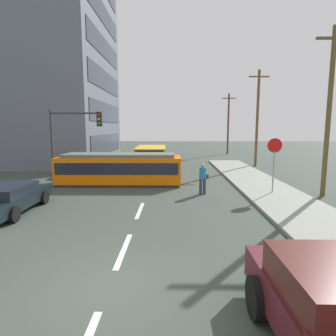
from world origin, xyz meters
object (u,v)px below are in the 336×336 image
Objects in this scene: stop_sign at (274,154)px; utility_pole_far at (228,123)px; parked_sedan_far at (84,166)px; streetcar_tram at (120,168)px; pedestrian_crossing at (203,177)px; utility_pole_mid at (257,117)px; city_bus at (151,156)px; utility_pole_near at (329,110)px; traffic_light_mast at (73,133)px; parked_sedan_mid at (9,198)px.

stop_sign is 0.36× the size of utility_pole_far.
streetcar_tram is at bearing -47.58° from parked_sedan_far.
parked_sedan_far is 14.14m from stop_sign.
utility_pole_mid is at bearing 61.86° from pedestrian_crossing.
city_bus is 3.49× the size of pedestrian_crossing.
utility_pole_near reaches higher than pedestrian_crossing.
pedestrian_crossing is 10.90m from parked_sedan_far.
city_bus reaches higher than pedestrian_crossing.
stop_sign is 24.01m from utility_pole_far.
traffic_light_mast is (1.07, -5.01, 2.64)m from parked_sedan_far.
stop_sign is 0.34× the size of utility_pole_near.
parked_sedan_mid is at bearing -100.58° from traffic_light_mast.
stop_sign is (12.23, 3.44, 1.57)m from parked_sedan_mid.
parked_sedan_far is at bearing 102.04° from traffic_light_mast.
utility_pole_mid reaches higher than pedestrian_crossing.
streetcar_tram reaches higher than city_bus.
traffic_light_mast reaches higher than parked_sedan_mid.
streetcar_tram is at bearing 162.26° from stop_sign.
stop_sign is (12.33, -6.75, 1.57)m from parked_sedan_far.
city_bus is 14.18m from parked_sedan_mid.
parked_sedan_mid is 0.55× the size of utility_pole_far.
streetcar_tram is 23.88m from utility_pole_far.
stop_sign reaches higher than parked_sedan_far.
parked_sedan_mid is at bearing -157.63° from pedestrian_crossing.
utility_pole_near reaches higher than city_bus.
streetcar_tram is 3.57m from traffic_light_mast.
streetcar_tram is at bearing 22.39° from traffic_light_mast.
traffic_light_mast reaches higher than city_bus.
utility_pole_mid is at bearing 90.81° from utility_pole_near.
stop_sign is at bearing -28.69° from parked_sedan_far.
traffic_light_mast is at bearing -116.15° from city_bus.
pedestrian_crossing is 0.19× the size of utility_pole_mid.
streetcar_tram is 12.15m from utility_pole_near.
utility_pole_near is (2.55, -0.21, 2.24)m from stop_sign.
utility_pole_mid is (-0.17, 11.71, 0.12)m from utility_pole_near.
stop_sign is 0.63× the size of traffic_light_mast.
parked_sedan_far is (-8.60, 6.70, -0.32)m from pedestrian_crossing.
utility_pole_near is 11.71m from utility_pole_mid.
parked_sedan_far is at bearing -148.57° from city_bus.
utility_pole_far is (-0.28, 12.34, -0.32)m from utility_pole_mid.
utility_pole_far is (14.33, 27.28, 3.60)m from parked_sedan_mid.
parked_sedan_mid is at bearing -167.67° from utility_pole_near.
pedestrian_crossing is 0.58× the size of stop_sign.
parked_sedan_mid is 1.55× the size of stop_sign.
traffic_light_mast is 25.84m from utility_pole_far.
city_bus reaches higher than parked_sedan_mid.
streetcar_tram is 1.72× the size of parked_sedan_mid.
streetcar_tram reaches higher than parked_sedan_far.
traffic_light_mast reaches higher than streetcar_tram.
pedestrian_crossing is (3.55, -9.78, -0.15)m from city_bus.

